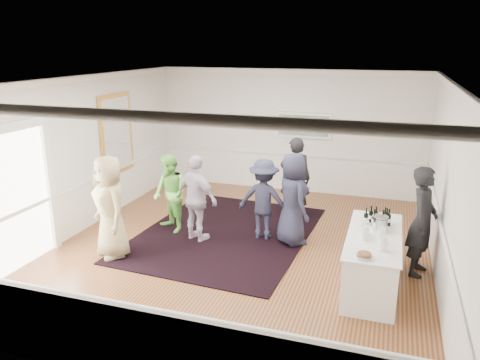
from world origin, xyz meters
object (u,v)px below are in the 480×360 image
(guest_lilac, at_px, (197,199))
(ice_bucket, at_px, (380,224))
(nut_bowl, at_px, (364,256))
(bartender, at_px, (422,221))
(guest_green, at_px, (170,194))
(serving_table, at_px, (372,260))
(guest_navy, at_px, (292,199))
(guest_tan, at_px, (110,207))
(guest_dark_a, at_px, (264,199))
(guest_dark_b, at_px, (295,178))

(guest_lilac, relative_size, ice_bucket, 6.72)
(ice_bucket, xyz_separation_m, nut_bowl, (-0.16, -1.13, -0.08))
(bartender, xyz_separation_m, guest_green, (-4.87, 0.39, -0.12))
(serving_table, height_order, bartender, bartender)
(guest_navy, distance_m, ice_bucket, 1.97)
(serving_table, xyz_separation_m, nut_bowl, (-0.10, -0.91, 0.48))
(serving_table, relative_size, nut_bowl, 9.15)
(guest_lilac, bearing_deg, guest_tan, 64.73)
(guest_green, height_order, guest_dark_a, guest_green)
(guest_dark_a, distance_m, guest_dark_b, 1.36)
(guest_dark_b, relative_size, nut_bowl, 7.78)
(guest_dark_b, height_order, ice_bucket, guest_dark_b)
(guest_tan, relative_size, guest_dark_b, 1.03)
(guest_lilac, bearing_deg, serving_table, -172.41)
(guest_lilac, distance_m, guest_dark_b, 2.42)
(guest_green, xyz_separation_m, guest_dark_a, (1.95, 0.25, -0.00))
(bartender, bearing_deg, guest_green, 97.49)
(guest_lilac, relative_size, nut_bowl, 7.29)
(guest_green, xyz_separation_m, ice_bucket, (4.20, -0.88, 0.18))
(guest_lilac, relative_size, guest_dark_a, 1.06)
(guest_green, relative_size, guest_lilac, 0.94)
(guest_dark_a, bearing_deg, guest_green, 6.89)
(serving_table, relative_size, guest_dark_a, 1.33)
(bartender, relative_size, guest_dark_b, 1.01)
(guest_dark_b, bearing_deg, ice_bucket, 120.62)
(guest_green, xyz_separation_m, guest_navy, (2.54, 0.19, 0.09))
(guest_lilac, distance_m, guest_dark_a, 1.33)
(guest_lilac, height_order, ice_bucket, guest_lilac)
(guest_tan, xyz_separation_m, guest_dark_a, (2.43, 1.67, -0.14))
(guest_dark_a, xyz_separation_m, ice_bucket, (2.25, -1.12, 0.18))
(guest_green, height_order, guest_navy, guest_navy)
(bartender, distance_m, guest_lilac, 4.16)
(guest_green, xyz_separation_m, nut_bowl, (4.04, -2.01, 0.10))
(guest_dark_b, relative_size, ice_bucket, 7.17)
(guest_lilac, distance_m, guest_navy, 1.88)
(serving_table, distance_m, guest_lilac, 3.54)
(guest_green, bearing_deg, nut_bowl, 9.67)
(serving_table, xyz_separation_m, guest_dark_a, (-2.19, 1.34, 0.37))
(guest_navy, bearing_deg, guest_lilac, 65.98)
(bartender, xyz_separation_m, guest_tan, (-5.36, -1.04, 0.01))
(guest_navy, bearing_deg, bartender, -142.00)
(bartender, relative_size, guest_navy, 1.03)
(guest_tan, relative_size, guest_navy, 1.05)
(guest_dark_b, bearing_deg, bartender, 135.63)
(guest_navy, xyz_separation_m, nut_bowl, (1.50, -2.19, 0.01))
(guest_tan, distance_m, guest_lilac, 1.67)
(guest_navy, bearing_deg, serving_table, -166.92)
(guest_navy, bearing_deg, guest_dark_b, -28.51)
(bartender, xyz_separation_m, nut_bowl, (-0.84, -1.62, -0.02))
(guest_dark_a, height_order, guest_navy, guest_navy)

